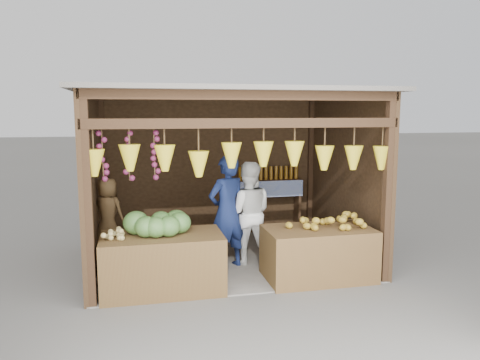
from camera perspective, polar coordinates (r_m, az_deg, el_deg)
The scene contains 12 objects.
ground at distance 7.58m, azimuth -1.60°, elevation -9.66°, with size 80.00×80.00×0.00m, color #514F49.
stall_structure at distance 7.19m, azimuth -1.85°, elevation 2.95°, with size 4.30×3.30×2.66m.
back_shelf at distance 8.82m, azimuth 3.50°, elevation -1.26°, with size 1.25×0.32×1.32m.
counter_left at distance 6.30m, azimuth -9.41°, elevation -9.93°, with size 1.57×0.85×0.75m, color #51341B.
counter_right at distance 6.74m, azimuth 9.51°, elevation -8.83°, with size 1.49×0.85×0.73m, color #513A1B.
stool at distance 7.47m, azimuth -15.55°, elevation -9.02°, with size 0.33×0.33×0.30m, color black.
man_standing at distance 6.98m, azimuth -1.59°, elevation -3.94°, with size 0.63×0.41×1.71m, color #131E47.
woman_standing at distance 7.22m, azimuth 0.97°, elevation -4.04°, with size 0.77×0.60×1.59m, color white.
vendor_seated at distance 7.30m, azimuth -15.76°, elevation -3.88°, with size 0.52×0.34×1.06m, color brown.
melon_pile at distance 6.16m, azimuth -9.64°, elevation -5.16°, with size 1.00×0.50×0.32m, color #144E18, non-canonical shape.
tanfruit_pile at distance 6.12m, azimuth -15.30°, elevation -6.36°, with size 0.34×0.40×0.13m, color #9C8248, non-canonical shape.
mango_pile at distance 6.68m, azimuth 10.39°, elevation -4.79°, with size 1.40×0.64×0.22m, color #C5751A, non-canonical shape.
Camera 1 is at (-1.36, -7.08, 2.34)m, focal length 35.00 mm.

